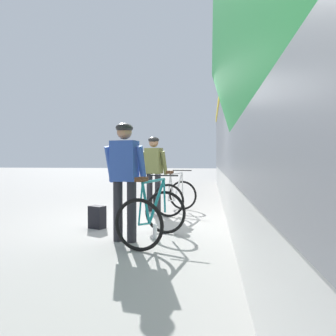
# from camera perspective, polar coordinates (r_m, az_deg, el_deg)

# --- Properties ---
(ground_plane) EXTENTS (80.00, 80.00, 0.00)m
(ground_plane) POSITION_cam_1_polar(r_m,az_deg,el_deg) (6.08, -3.08, -10.03)
(ground_plane) COLOR #A09E99
(train_car) EXTENTS (3.29, 21.93, 3.88)m
(train_car) POSITION_cam_1_polar(r_m,az_deg,el_deg) (6.36, 24.72, 8.15)
(train_car) COLOR slate
(train_car) RESTS_ON ground
(cyclist_near_in_blue) EXTENTS (0.64, 0.37, 1.76)m
(cyclist_near_in_blue) POSITION_cam_1_polar(r_m,az_deg,el_deg) (4.51, -8.23, -0.54)
(cyclist_near_in_blue) COLOR #232328
(cyclist_near_in_blue) RESTS_ON ground
(cyclist_far_in_olive) EXTENTS (0.66, 0.42, 1.76)m
(cyclist_far_in_olive) POSITION_cam_1_polar(r_m,az_deg,el_deg) (7.10, -2.72, 0.19)
(cyclist_far_in_olive) COLOR #232328
(cyclist_far_in_olive) RESTS_ON ground
(bicycle_near_teal) EXTENTS (0.91, 1.19, 0.99)m
(bicycle_near_teal) POSITION_cam_1_polar(r_m,az_deg,el_deg) (4.52, -2.84, -8.85)
(bicycle_near_teal) COLOR black
(bicycle_near_teal) RESTS_ON ground
(bicycle_far_white) EXTENTS (0.92, 1.20, 0.99)m
(bicycle_far_white) POSITION_cam_1_polar(r_m,az_deg,el_deg) (6.91, 1.50, -5.26)
(bicycle_far_white) COLOR black
(bicycle_far_white) RESTS_ON ground
(backpack_on_platform) EXTENTS (0.33, 0.27, 0.40)m
(backpack_on_platform) POSITION_cam_1_polar(r_m,az_deg,el_deg) (5.57, -13.29, -9.03)
(backpack_on_platform) COLOR black
(backpack_on_platform) RESTS_ON ground
(water_bottle_near_the_bikes) EXTENTS (0.07, 0.07, 0.22)m
(water_bottle_near_the_bikes) POSITION_cam_1_polar(r_m,az_deg,el_deg) (4.75, -2.48, -11.95)
(water_bottle_near_the_bikes) COLOR silver
(water_bottle_near_the_bikes) RESTS_ON ground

